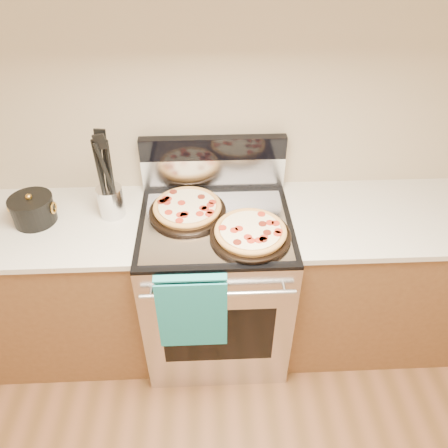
{
  "coord_description": "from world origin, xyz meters",
  "views": [
    {
      "loc": [
        -0.03,
        -0.04,
        2.26
      ],
      "look_at": [
        0.04,
        1.55,
        0.98
      ],
      "focal_mm": 35.0,
      "sensor_mm": 36.0,
      "label": 1
    }
  ],
  "objects_px": {
    "utensil_crock": "(111,201)",
    "saucepan": "(33,211)",
    "range_body": "(216,287)",
    "pepperoni_pizza_back": "(187,209)",
    "pepperoni_pizza_front": "(250,233)"
  },
  "relations": [
    {
      "from": "utensil_crock",
      "to": "saucepan",
      "type": "distance_m",
      "value": 0.38
    },
    {
      "from": "range_body",
      "to": "utensil_crock",
      "type": "bearing_deg",
      "value": 169.58
    },
    {
      "from": "pepperoni_pizza_back",
      "to": "pepperoni_pizza_front",
      "type": "height_order",
      "value": "same"
    },
    {
      "from": "range_body",
      "to": "utensil_crock",
      "type": "height_order",
      "value": "utensil_crock"
    },
    {
      "from": "range_body",
      "to": "utensil_crock",
      "type": "xyz_separation_m",
      "value": [
        -0.52,
        0.1,
        0.54
      ]
    },
    {
      "from": "range_body",
      "to": "pepperoni_pizza_front",
      "type": "distance_m",
      "value": 0.54
    },
    {
      "from": "pepperoni_pizza_back",
      "to": "pepperoni_pizza_front",
      "type": "distance_m",
      "value": 0.36
    },
    {
      "from": "pepperoni_pizza_back",
      "to": "pepperoni_pizza_front",
      "type": "relative_size",
      "value": 1.01
    },
    {
      "from": "pepperoni_pizza_front",
      "to": "pepperoni_pizza_back",
      "type": "bearing_deg",
      "value": 145.91
    },
    {
      "from": "pepperoni_pizza_back",
      "to": "saucepan",
      "type": "distance_m",
      "value": 0.76
    },
    {
      "from": "pepperoni_pizza_back",
      "to": "utensil_crock",
      "type": "bearing_deg",
      "value": 176.21
    },
    {
      "from": "pepperoni_pizza_front",
      "to": "range_body",
      "type": "bearing_deg",
      "value": 140.58
    },
    {
      "from": "saucepan",
      "to": "utensil_crock",
      "type": "bearing_deg",
      "value": 5.76
    },
    {
      "from": "saucepan",
      "to": "pepperoni_pizza_back",
      "type": "bearing_deg",
      "value": 0.97
    },
    {
      "from": "range_body",
      "to": "pepperoni_pizza_back",
      "type": "bearing_deg",
      "value": 153.11
    }
  ]
}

